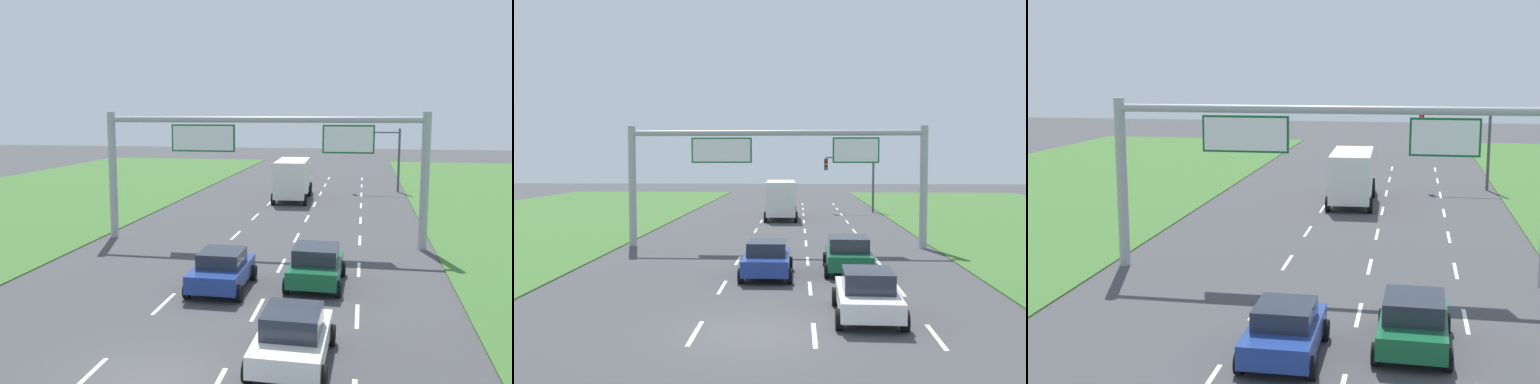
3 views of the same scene
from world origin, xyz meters
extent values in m
plane|color=#424244|center=(0.00, 0.00, 0.00)|extent=(200.00, 200.00, 0.00)
cube|color=white|center=(-1.75, 0.00, 0.00)|extent=(0.14, 2.40, 0.01)
cube|color=white|center=(-1.75, 6.00, 0.00)|extent=(0.14, 2.40, 0.01)
cube|color=white|center=(-1.75, 12.00, 0.00)|extent=(0.14, 2.40, 0.01)
cube|color=white|center=(-1.75, 18.00, 0.00)|extent=(0.14, 2.40, 0.01)
cube|color=white|center=(-1.75, 24.00, 0.00)|extent=(0.14, 2.40, 0.01)
cube|color=white|center=(-1.75, 30.00, 0.00)|extent=(0.14, 2.40, 0.01)
cube|color=white|center=(-1.75, 36.00, 0.00)|extent=(0.14, 2.40, 0.01)
cube|color=white|center=(-1.75, 42.00, 0.00)|extent=(0.14, 2.40, 0.01)
cube|color=white|center=(-1.75, 48.00, 0.00)|extent=(0.14, 2.40, 0.01)
cube|color=white|center=(1.75, 6.00, 0.00)|extent=(0.14, 2.40, 0.01)
cube|color=white|center=(1.75, 12.00, 0.00)|extent=(0.14, 2.40, 0.01)
cube|color=white|center=(1.75, 18.00, 0.00)|extent=(0.14, 2.40, 0.01)
cube|color=white|center=(1.75, 24.00, 0.00)|extent=(0.14, 2.40, 0.01)
cube|color=white|center=(1.75, 30.00, 0.00)|extent=(0.14, 2.40, 0.01)
cube|color=white|center=(1.75, 36.00, 0.00)|extent=(0.14, 2.40, 0.01)
cube|color=white|center=(1.75, 42.00, 0.00)|extent=(0.14, 2.40, 0.01)
cube|color=white|center=(1.75, 48.00, 0.00)|extent=(0.14, 2.40, 0.01)
cube|color=white|center=(5.25, 6.00, 0.00)|extent=(0.14, 2.40, 0.01)
cube|color=white|center=(5.25, 12.00, 0.00)|extent=(0.14, 2.40, 0.01)
cube|color=white|center=(5.25, 18.00, 0.00)|extent=(0.14, 2.40, 0.01)
cube|color=white|center=(5.25, 24.00, 0.00)|extent=(0.14, 2.40, 0.01)
cube|color=white|center=(5.25, 30.00, 0.00)|extent=(0.14, 2.40, 0.01)
cube|color=white|center=(5.25, 36.00, 0.00)|extent=(0.14, 2.40, 0.01)
cube|color=white|center=(5.25, 42.00, 0.00)|extent=(0.14, 2.40, 0.01)
cube|color=white|center=(5.25, 48.00, 0.00)|extent=(0.14, 2.40, 0.01)
cube|color=#145633|center=(3.54, 9.41, 0.65)|extent=(2.05, 4.04, 0.66)
cube|color=#232833|center=(3.54, 9.36, 1.30)|extent=(1.79, 2.12, 0.63)
cylinder|color=black|center=(2.58, 10.88, 0.32)|extent=(0.24, 0.65, 0.64)
cylinder|color=black|center=(4.58, 10.83, 0.32)|extent=(0.24, 0.65, 0.64)
cylinder|color=black|center=(2.51, 7.98, 0.32)|extent=(0.24, 0.65, 0.64)
cylinder|color=black|center=(4.51, 7.94, 0.32)|extent=(0.24, 0.65, 0.64)
cube|color=white|center=(3.51, 1.92, 0.62)|extent=(2.00, 4.00, 0.60)
cube|color=#232833|center=(3.51, 1.86, 1.24)|extent=(1.61, 1.92, 0.64)
cylinder|color=black|center=(2.57, 3.37, 0.32)|extent=(0.24, 0.65, 0.64)
cylinder|color=black|center=(4.52, 3.33, 0.32)|extent=(0.24, 0.65, 0.64)
cylinder|color=black|center=(2.50, 0.52, 0.32)|extent=(0.24, 0.65, 0.64)
cylinder|color=black|center=(4.45, 0.47, 0.32)|extent=(0.24, 0.65, 0.64)
cube|color=navy|center=(-0.08, 8.14, 0.65)|extent=(1.97, 3.94, 0.67)
cube|color=#232833|center=(-0.08, 8.17, 1.27)|extent=(1.65, 1.91, 0.57)
cylinder|color=black|center=(-1.09, 9.56, 0.32)|extent=(0.22, 0.64, 0.64)
cylinder|color=black|center=(0.91, 9.57, 0.32)|extent=(0.22, 0.64, 0.64)
cylinder|color=black|center=(-1.08, 6.72, 0.32)|extent=(0.22, 0.64, 0.64)
cylinder|color=black|center=(0.92, 6.73, 0.32)|extent=(0.22, 0.64, 0.64)
cube|color=silver|center=(-0.31, 35.99, 1.55)|extent=(2.26, 2.16, 2.20)
cube|color=silver|center=(-0.20, 31.71, 1.84)|extent=(2.52, 6.21, 2.79)
cylinder|color=black|center=(-1.46, 36.46, 0.45)|extent=(0.30, 0.91, 0.90)
cylinder|color=black|center=(0.80, 36.52, 0.45)|extent=(0.30, 0.91, 0.90)
cylinder|color=black|center=(-1.48, 34.16, 0.45)|extent=(0.30, 0.91, 0.90)
cylinder|color=black|center=(0.94, 34.22, 0.45)|extent=(0.30, 0.91, 0.90)
cylinder|color=black|center=(-1.34, 29.21, 0.45)|extent=(0.30, 0.91, 0.90)
cylinder|color=black|center=(1.08, 29.27, 0.45)|extent=(0.30, 0.91, 0.90)
cylinder|color=#9EA0A5|center=(-8.40, 16.40, 3.50)|extent=(0.44, 0.44, 7.00)
cylinder|color=#9EA0A5|center=(8.40, 16.40, 3.50)|extent=(0.44, 0.44, 7.00)
cylinder|color=#9EA0A5|center=(0.00, 16.40, 6.60)|extent=(16.80, 0.32, 0.32)
cube|color=#0C5B28|center=(-3.15, 16.40, 5.61)|extent=(3.49, 0.12, 1.46)
cube|color=white|center=(-3.15, 16.34, 5.61)|extent=(3.33, 0.01, 1.30)
cube|color=#0C5B28|center=(4.55, 16.40, 5.61)|extent=(2.64, 0.12, 1.46)
cube|color=white|center=(4.55, 16.34, 5.61)|extent=(2.48, 0.01, 1.30)
cylinder|color=#47494F|center=(8.42, 38.36, 2.80)|extent=(0.20, 0.20, 5.60)
cylinder|color=#47494F|center=(6.17, 38.36, 5.25)|extent=(4.50, 0.14, 0.14)
cube|color=black|center=(3.92, 38.36, 4.60)|extent=(0.32, 0.36, 1.10)
sphere|color=red|center=(3.92, 38.16, 4.97)|extent=(0.22, 0.22, 0.22)
sphere|color=orange|center=(3.92, 38.16, 4.60)|extent=(0.22, 0.22, 0.22)
sphere|color=green|center=(3.92, 38.16, 4.23)|extent=(0.22, 0.22, 0.22)
camera|label=1|loc=(5.31, -13.19, 6.94)|focal=40.00mm
camera|label=2|loc=(1.27, -16.34, 5.12)|focal=40.00mm
camera|label=3|loc=(3.35, -10.94, 8.17)|focal=50.00mm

